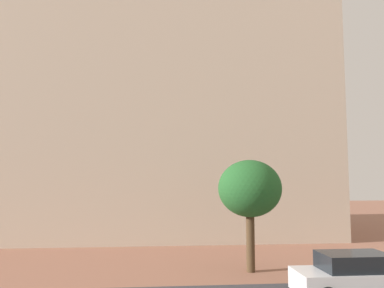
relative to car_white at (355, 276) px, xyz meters
name	(u,v)px	position (x,y,z in m)	size (l,w,h in m)	color
landmark_building	(145,99)	(-7.99, 17.10, 9.84)	(28.11, 12.84, 32.89)	beige
car_white	(355,276)	(0.00, 0.00, 0.00)	(4.21, 1.99, 1.53)	silver
tree_curb_far	(250,189)	(-2.75, 3.97, 2.96)	(2.89, 2.89, 5.03)	#4C3823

